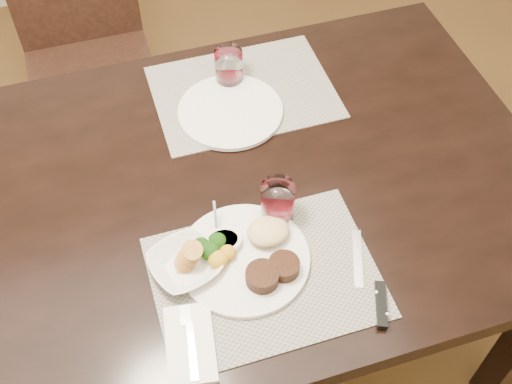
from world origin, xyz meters
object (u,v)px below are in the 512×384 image
object	(u,v)px
chair_far	(85,44)
steak_knife	(375,293)
far_plate	(230,111)
cracker_bowl	(185,264)
wine_glass_near	(278,203)
dinner_plate	(250,256)

from	to	relation	value
chair_far	steak_knife	distance (m)	1.40
far_plate	steak_knife	bearing A→B (deg)	-76.93
cracker_bowl	steak_knife	bearing A→B (deg)	-26.32
chair_far	cracker_bowl	world-z (taller)	chair_far
cracker_bowl	far_plate	world-z (taller)	cracker_bowl
steak_knife	far_plate	xyz separation A→B (m)	(-0.14, 0.59, 0.00)
chair_far	steak_knife	bearing A→B (deg)	-70.72
wine_glass_near	dinner_plate	bearing A→B (deg)	-134.51
far_plate	chair_far	bearing A→B (deg)	114.08
chair_far	dinner_plate	world-z (taller)	chair_far
dinner_plate	cracker_bowl	size ratio (longest dim) A/B	1.58
wine_glass_near	cracker_bowl	bearing A→B (deg)	-162.28
wine_glass_near	far_plate	bearing A→B (deg)	91.60
chair_far	dinner_plate	distance (m)	1.20
steak_knife	cracker_bowl	xyz separation A→B (m)	(-0.35, 0.17, 0.01)
steak_knife	dinner_plate	bearing A→B (deg)	165.35
dinner_plate	steak_knife	size ratio (longest dim) A/B	1.17
dinner_plate	wine_glass_near	bearing A→B (deg)	30.03
dinner_plate	wine_glass_near	world-z (taller)	wine_glass_near
chair_far	far_plate	bearing A→B (deg)	-65.92
far_plate	cracker_bowl	bearing A→B (deg)	-117.65
cracker_bowl	wine_glass_near	size ratio (longest dim) A/B	1.74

